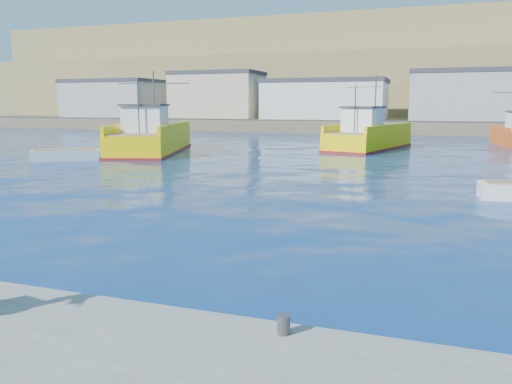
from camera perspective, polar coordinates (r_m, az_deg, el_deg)
ground at (r=12.05m, az=-6.41°, el=-9.22°), size 260.00×260.00×0.00m
dock_bollards at (r=8.75m, az=-12.50°, el=-12.44°), size 36.20×0.20×0.30m
far_shore at (r=119.69m, az=16.75°, el=12.02°), size 200.00×81.00×24.00m
trawler_yellow_a at (r=42.40m, az=-11.91°, el=6.01°), size 8.06×13.91×6.76m
trawler_yellow_b at (r=45.79m, az=12.68°, el=6.16°), size 7.00×12.41×6.57m
skiff_left at (r=38.03m, az=-20.90°, el=3.87°), size 4.63×3.92×0.99m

